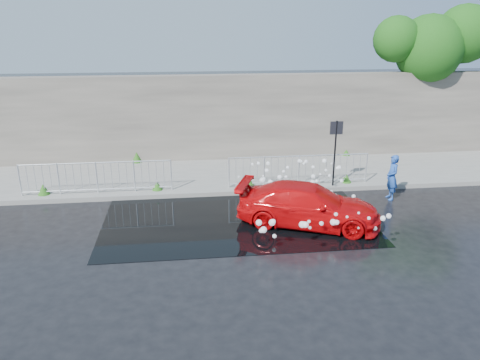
# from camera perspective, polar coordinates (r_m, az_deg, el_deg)

# --- Properties ---
(ground) EXTENTS (90.00, 90.00, 0.00)m
(ground) POSITION_cam_1_polar(r_m,az_deg,el_deg) (13.45, -2.09, -6.39)
(ground) COLOR black
(ground) RESTS_ON ground
(pavement) EXTENTS (30.00, 4.00, 0.15)m
(pavement) POSITION_cam_1_polar(r_m,az_deg,el_deg) (18.07, -3.44, 0.57)
(pavement) COLOR slate
(pavement) RESTS_ON ground
(curb) EXTENTS (30.00, 0.25, 0.16)m
(curb) POSITION_cam_1_polar(r_m,az_deg,el_deg) (16.18, -3.00, -1.62)
(curb) COLOR slate
(curb) RESTS_ON ground
(retaining_wall) EXTENTS (30.00, 0.60, 3.50)m
(retaining_wall) POSITION_cam_1_polar(r_m,az_deg,el_deg) (19.73, -3.94, 7.60)
(retaining_wall) COLOR #524C45
(retaining_wall) RESTS_ON pavement
(puddle) EXTENTS (8.00, 5.00, 0.01)m
(puddle) POSITION_cam_1_polar(r_m,az_deg,el_deg) (14.40, -0.44, -4.59)
(puddle) COLOR black
(puddle) RESTS_ON ground
(sign_post) EXTENTS (0.45, 0.06, 2.50)m
(sign_post) POSITION_cam_1_polar(r_m,az_deg,el_deg) (16.58, 11.56, 4.47)
(sign_post) COLOR black
(sign_post) RESTS_ON ground
(tree) EXTENTS (5.21, 2.88, 6.44)m
(tree) POSITION_cam_1_polar(r_m,az_deg,el_deg) (22.31, 22.73, 15.13)
(tree) COLOR #332114
(tree) RESTS_ON ground
(railing_left) EXTENTS (5.05, 0.05, 1.10)m
(railing_left) POSITION_cam_1_polar(r_m,az_deg,el_deg) (16.55, -17.07, 0.41)
(railing_left) COLOR silver
(railing_left) RESTS_ON pavement
(railing_right) EXTENTS (5.05, 0.05, 1.10)m
(railing_right) POSITION_cam_1_polar(r_m,az_deg,el_deg) (16.74, 7.18, 1.33)
(railing_right) COLOR silver
(railing_right) RESTS_ON pavement
(weeds) EXTENTS (12.17, 3.93, 0.43)m
(weeds) POSITION_cam_1_polar(r_m,az_deg,el_deg) (17.55, -5.16, 0.83)
(weeds) COLOR #235015
(weeds) RESTS_ON pavement
(water_spray) EXTENTS (3.65, 5.49, 1.07)m
(water_spray) POSITION_cam_1_polar(r_m,az_deg,el_deg) (14.39, 7.60, -1.96)
(water_spray) COLOR white
(water_spray) RESTS_ON ground
(red_car) EXTENTS (4.50, 3.08, 1.21)m
(red_car) POSITION_cam_1_polar(r_m,az_deg,el_deg) (13.88, 8.35, -3.05)
(red_car) COLOR red
(red_car) RESTS_ON ground
(person) EXTENTS (0.39, 0.58, 1.54)m
(person) POSITION_cam_1_polar(r_m,az_deg,el_deg) (16.44, 18.05, 0.31)
(person) COLOR #224DAA
(person) RESTS_ON ground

